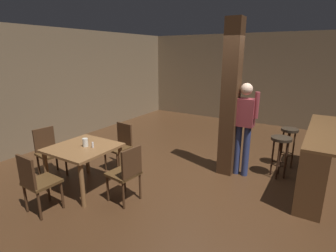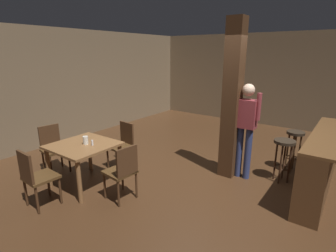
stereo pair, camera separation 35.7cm
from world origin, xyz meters
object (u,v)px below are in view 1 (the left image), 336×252
(chair_north, at_px, (120,144))
(bar_counter, at_px, (316,157))
(dining_table, at_px, (83,153))
(salt_shaker, at_px, (93,145))
(chair_south, at_px, (36,181))
(standing_person, at_px, (244,123))
(chair_west, at_px, (48,150))
(bar_stool_mid, at_px, (289,139))
(bar_stool_near, at_px, (280,147))
(chair_east, at_px, (127,171))
(napkin_cup, at_px, (85,142))

(chair_north, bearing_deg, bar_counter, 20.43)
(dining_table, bearing_deg, salt_shaker, 17.89)
(chair_south, height_order, bar_counter, bar_counter)
(chair_south, distance_m, salt_shaker, 0.97)
(dining_table, bearing_deg, standing_person, 41.87)
(salt_shaker, xyz_separation_m, standing_person, (1.92, 1.82, 0.22))
(bar_counter, bearing_deg, chair_north, -159.57)
(bar_counter, bearing_deg, standing_person, -167.89)
(chair_north, bearing_deg, chair_west, -134.72)
(standing_person, relative_size, bar_stool_mid, 2.15)
(bar_stool_near, bearing_deg, chair_west, -149.36)
(chair_south, xyz_separation_m, chair_north, (-0.01, 1.76, 0.00))
(bar_counter, bearing_deg, salt_shaker, -146.31)
(chair_east, bearing_deg, napkin_cup, -179.80)
(napkin_cup, relative_size, bar_stool_near, 0.18)
(standing_person, bearing_deg, bar_counter, 12.11)
(napkin_cup, bearing_deg, dining_table, -142.14)
(chair_west, bearing_deg, bar_stool_mid, 36.27)
(chair_west, xyz_separation_m, salt_shaker, (1.10, 0.08, 0.28))
(chair_south, relative_size, salt_shaker, 9.75)
(standing_person, bearing_deg, chair_south, -127.35)
(chair_west, distance_m, bar_counter, 4.73)
(bar_stool_near, bearing_deg, chair_north, -155.73)
(chair_east, distance_m, standing_person, 2.25)
(salt_shaker, bearing_deg, bar_counter, 33.69)
(salt_shaker, relative_size, bar_stool_near, 0.12)
(napkin_cup, relative_size, standing_person, 0.08)
(chair_east, relative_size, standing_person, 0.52)
(bar_stool_near, bearing_deg, chair_east, -130.92)
(salt_shaker, bearing_deg, chair_north, 101.83)
(chair_north, bearing_deg, standing_person, 24.82)
(bar_stool_near, relative_size, bar_stool_mid, 0.96)
(bar_stool_mid, bearing_deg, chair_south, -127.96)
(napkin_cup, relative_size, bar_stool_mid, 0.17)
(chair_east, bearing_deg, standing_person, 56.95)
(chair_west, height_order, bar_counter, bar_counter)
(chair_north, bearing_deg, dining_table, -89.83)
(salt_shaker, bearing_deg, bar_stool_mid, 45.38)
(chair_east, relative_size, salt_shaker, 9.75)
(bar_counter, distance_m, bar_stool_near, 0.58)
(dining_table, bearing_deg, bar_counter, 32.96)
(chair_south, height_order, chair_north, same)
(bar_stool_near, bearing_deg, napkin_cup, -141.84)
(chair_north, height_order, salt_shaker, chair_north)
(chair_south, xyz_separation_m, standing_person, (2.08, 2.73, 0.50))
(chair_west, distance_m, napkin_cup, 1.01)
(chair_east, height_order, salt_shaker, chair_east)
(bar_stool_near, distance_m, bar_stool_mid, 0.56)
(chair_west, height_order, salt_shaker, chair_west)
(dining_table, height_order, chair_north, chair_north)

